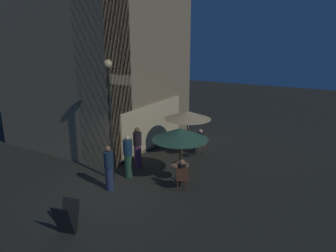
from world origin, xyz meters
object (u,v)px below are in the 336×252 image
at_px(patron_standing_3, 137,147).
at_px(patron_standing_4, 109,168).
at_px(cafe_chair_1, 202,142).
at_px(street_lamp_near_corner, 110,100).
at_px(cafe_table_0, 180,169).
at_px(patron_seated_1, 199,140).
at_px(cafe_chair_0, 182,177).
at_px(cafe_table_1, 187,145).
at_px(patio_umbrella_1, 188,115).
at_px(menu_sandwich_board, 67,218).
at_px(patron_seated_0, 182,172).
at_px(patron_standing_2, 128,156).
at_px(patio_umbrella_0, 180,134).

relative_size(patron_standing_3, patron_standing_4, 1.04).
relative_size(cafe_chair_1, patron_standing_3, 0.51).
bearing_deg(patron_standing_4, street_lamp_near_corner, 35.73).
height_order(cafe_table_0, cafe_chair_1, cafe_chair_1).
height_order(cafe_table_0, patron_seated_1, patron_seated_1).
bearing_deg(patron_seated_1, cafe_table_0, 44.98).
bearing_deg(patron_standing_4, cafe_chair_0, -57.89).
bearing_deg(cafe_table_1, street_lamp_near_corner, 160.65).
bearing_deg(patio_umbrella_1, cafe_chair_0, -156.35).
height_order(menu_sandwich_board, cafe_chair_1, menu_sandwich_board).
bearing_deg(patron_standing_3, patron_seated_0, -89.56).
relative_size(street_lamp_near_corner, patron_standing_2, 2.65).
relative_size(cafe_table_1, patron_standing_2, 0.42).
bearing_deg(menu_sandwich_board, street_lamp_near_corner, 3.67).
height_order(street_lamp_near_corner, cafe_table_0, street_lamp_near_corner).
bearing_deg(cafe_chair_0, patio_umbrella_0, -0.00).
xyz_separation_m(cafe_chair_1, patron_seated_0, (-3.90, -0.92, 0.15)).
relative_size(street_lamp_near_corner, patron_seated_0, 3.87).
distance_m(patron_seated_0, patron_seated_1, 3.90).
bearing_deg(cafe_table_0, menu_sandwich_board, 165.26).
bearing_deg(patron_standing_3, cafe_chair_0, -91.32).
height_order(patio_umbrella_1, patron_standing_2, patio_umbrella_1).
relative_size(menu_sandwich_board, patron_seated_0, 0.77).
distance_m(patron_seated_0, patron_standing_4, 2.67).
xyz_separation_m(menu_sandwich_board, patron_standing_4, (2.71, 0.70, 0.38)).
bearing_deg(patio_umbrella_1, patron_seated_0, -156.78).
bearing_deg(patio_umbrella_1, patron_standing_4, 168.60).
bearing_deg(patio_umbrella_0, menu_sandwich_board, 165.26).
distance_m(cafe_chair_1, patron_seated_1, 0.21).
xyz_separation_m(patio_umbrella_0, patron_standing_4, (-1.92, 1.92, -1.08)).
distance_m(cafe_table_0, patio_umbrella_0, 1.44).
distance_m(cafe_table_0, patron_seated_0, 0.72).
bearing_deg(patron_seated_1, patio_umbrella_1, 0.00).
xyz_separation_m(menu_sandwich_board, patio_umbrella_0, (4.63, -1.22, 1.46)).
bearing_deg(patron_standing_4, cafe_table_0, -39.82).
relative_size(cafe_chair_1, patron_seated_0, 0.74).
xyz_separation_m(patron_standing_3, patron_standing_4, (-2.34, -0.38, -0.03)).
height_order(menu_sandwich_board, cafe_table_0, menu_sandwich_board).
xyz_separation_m(cafe_chair_0, patron_seated_0, (0.13, 0.09, 0.13)).
distance_m(cafe_chair_1, patron_standing_3, 3.41).
height_order(patron_standing_2, patron_standing_3, patron_standing_2).
distance_m(patio_umbrella_0, cafe_chair_1, 3.64).
xyz_separation_m(patron_seated_0, patron_seated_1, (3.77, 1.00, -0.00)).
relative_size(patio_umbrella_0, patron_standing_4, 1.27).
distance_m(patron_seated_0, patron_standing_3, 2.87).
bearing_deg(cafe_chair_1, cafe_table_0, 43.17).
height_order(patron_seated_0, patron_standing_3, patron_standing_3).
relative_size(patio_umbrella_0, cafe_chair_0, 2.33).
xyz_separation_m(patio_umbrella_0, patron_seated_0, (-0.58, -0.38, -1.26)).
bearing_deg(patron_seated_0, patron_standing_2, 59.14).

